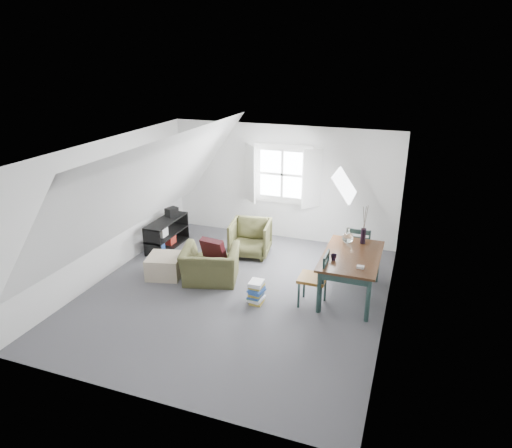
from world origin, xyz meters
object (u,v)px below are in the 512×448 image
at_px(armchair_far, 250,254).
at_px(dining_chair_near, 315,278).
at_px(dining_chair_far, 360,248).
at_px(dining_table, 351,260).
at_px(ottoman, 165,266).
at_px(media_shelf, 166,235).
at_px(magazine_stack, 256,292).
at_px(armchair_near, 211,281).

bearing_deg(armchair_far, dining_chair_near, -50.16).
bearing_deg(dining_chair_far, armchair_far, -14.21).
bearing_deg(dining_table, ottoman, -171.35).
bearing_deg(ottoman, dining_chair_near, -1.30).
height_order(armchair_far, dining_chair_far, dining_chair_far).
distance_m(media_shelf, magazine_stack, 2.97).
xyz_separation_m(armchair_near, magazine_stack, (1.04, -0.43, 0.19)).
bearing_deg(dining_chair_near, media_shelf, -109.14).
distance_m(armchair_far, dining_chair_near, 2.30).
height_order(dining_chair_far, dining_chair_near, dining_chair_near).
xyz_separation_m(dining_chair_near, media_shelf, (-3.49, 1.22, -0.22)).
bearing_deg(magazine_stack, ottoman, 170.25).
bearing_deg(dining_chair_near, dining_table, 133.93).
height_order(ottoman, dining_table, dining_table).
bearing_deg(armchair_far, ottoman, -137.83).
bearing_deg(dining_table, media_shelf, 171.02).
bearing_deg(media_shelf, dining_table, -11.71).
xyz_separation_m(ottoman, media_shelf, (-0.65, 1.16, 0.08)).
relative_size(dining_table, magazine_stack, 4.05).
xyz_separation_m(armchair_near, dining_chair_far, (2.47, 1.29, 0.48)).
xyz_separation_m(dining_chair_far, media_shelf, (-4.00, -0.23, -0.20)).
relative_size(armchair_near, ottoman, 1.64).
xyz_separation_m(armchair_near, media_shelf, (-1.53, 1.06, 0.28)).
relative_size(armchair_far, media_shelf, 0.67).
distance_m(dining_table, magazine_stack, 1.67).
height_order(media_shelf, magazine_stack, media_shelf).
bearing_deg(armchair_near, dining_chair_far, -167.94).
height_order(armchair_far, media_shelf, media_shelf).
height_order(dining_table, dining_chair_near, dining_chair_near).
bearing_deg(dining_chair_far, media_shelf, -10.00).
bearing_deg(magazine_stack, armchair_far, 113.56).
distance_m(armchair_near, media_shelf, 1.89).
bearing_deg(magazine_stack, media_shelf, 149.92).
xyz_separation_m(armchair_near, ottoman, (-0.89, -0.10, 0.20)).
distance_m(dining_table, dining_chair_near, 0.71).
bearing_deg(ottoman, armchair_near, 6.34).
height_order(armchair_near, magazine_stack, magazine_stack).
relative_size(ottoman, dining_chair_near, 0.63).
bearing_deg(magazine_stack, dining_table, 27.72).
xyz_separation_m(media_shelf, magazine_stack, (2.57, -1.49, -0.08)).
height_order(dining_chair_far, media_shelf, dining_chair_far).
xyz_separation_m(dining_table, media_shelf, (-3.99, 0.75, -0.39)).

